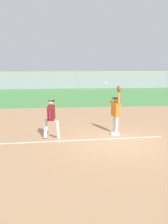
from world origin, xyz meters
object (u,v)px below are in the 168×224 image
object	(u,v)px
runner	(51,116)
parked_car_black	(122,81)
fielder	(116,110)
baseball	(106,83)
parked_car_silver	(50,81)
first_base	(115,134)
parked_car_tan	(89,81)

from	to	relation	value
runner	parked_car_black	world-z (taller)	runner
fielder	baseball	bearing A→B (deg)	-20.11
fielder	baseball	world-z (taller)	baseball
parked_car_silver	parked_car_black	xyz separation A→B (m)	(10.52, -0.42, 0.00)
runner	baseball	world-z (taller)	baseball
first_base	fielder	bearing A→B (deg)	66.95
fielder	runner	bearing A→B (deg)	-9.22
first_base	runner	world-z (taller)	runner
first_base	parked_car_black	size ratio (longest dim) A/B	0.08
baseball	parked_car_silver	size ratio (longest dim) A/B	0.02
fielder	parked_car_tan	bearing A→B (deg)	-112.98
baseball	parked_car_silver	distance (m)	26.26
baseball	parked_car_tan	distance (m)	26.17
runner	parked_car_tan	distance (m)	26.96
fielder	runner	distance (m)	3.01
parked_car_tan	parked_car_black	bearing A→B (deg)	-5.19
parked_car_silver	parked_car_tan	world-z (taller)	same
fielder	runner	world-z (taller)	fielder
first_base	parked_car_tan	size ratio (longest dim) A/B	0.09
baseball	parked_car_black	world-z (taller)	baseball
first_base	baseball	bearing A→B (deg)	161.09
first_base	parked_car_tan	distance (m)	26.23
parked_car_silver	parked_car_black	world-z (taller)	same
baseball	runner	bearing A→B (deg)	-168.07
parked_car_silver	parked_car_black	bearing A→B (deg)	-3.11
first_base	parked_car_silver	bearing A→B (deg)	98.31
runner	first_base	bearing A→B (deg)	18.17
runner	baseball	bearing A→B (deg)	22.65
baseball	parked_car_silver	world-z (taller)	baseball
fielder	parked_car_tan	distance (m)	26.09
parked_car_black	first_base	bearing A→B (deg)	-97.78
baseball	parked_car_silver	xyz separation A→B (m)	(-3.39, 25.99, -1.72)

